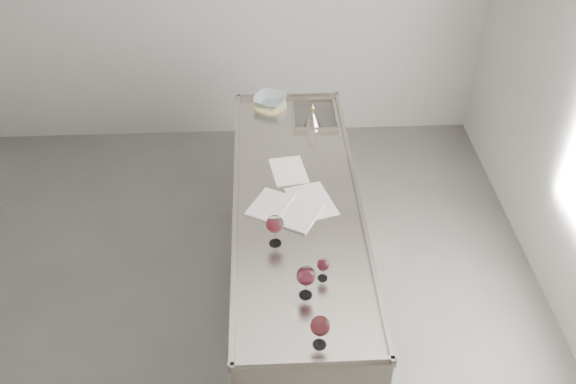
{
  "coord_description": "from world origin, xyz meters",
  "views": [
    {
      "loc": [
        0.3,
        -2.66,
        3.38
      ],
      "look_at": [
        0.44,
        0.27,
        1.02
      ],
      "focal_mm": 40.0,
      "sensor_mm": 36.0,
      "label": 1
    }
  ],
  "objects_px": {
    "counter": "(297,255)",
    "ceramic_bowl": "(270,100)",
    "wine_glass_right": "(320,327)",
    "wine_funnel": "(312,120)",
    "wine_glass_left": "(275,225)",
    "notebook": "(285,210)",
    "wine_glass_small": "(323,265)",
    "wine_glass_middle": "(306,276)"
  },
  "relations": [
    {
      "from": "wine_glass_small",
      "to": "wine_funnel",
      "type": "bearing_deg",
      "value": 87.72
    },
    {
      "from": "wine_glass_middle",
      "to": "wine_glass_right",
      "type": "xyz_separation_m",
      "value": [
        0.04,
        -0.31,
        -0.0
      ]
    },
    {
      "from": "wine_glass_small",
      "to": "ceramic_bowl",
      "type": "distance_m",
      "value": 1.75
    },
    {
      "from": "notebook",
      "to": "ceramic_bowl",
      "type": "distance_m",
      "value": 1.19
    },
    {
      "from": "wine_glass_middle",
      "to": "ceramic_bowl",
      "type": "height_order",
      "value": "wine_glass_middle"
    },
    {
      "from": "wine_glass_left",
      "to": "wine_glass_middle",
      "type": "height_order",
      "value": "wine_glass_left"
    },
    {
      "from": "counter",
      "to": "wine_glass_right",
      "type": "relative_size",
      "value": 13.13
    },
    {
      "from": "counter",
      "to": "wine_funnel",
      "type": "height_order",
      "value": "wine_funnel"
    },
    {
      "from": "counter",
      "to": "wine_glass_small",
      "type": "xyz_separation_m",
      "value": [
        0.09,
        -0.66,
        0.56
      ]
    },
    {
      "from": "counter",
      "to": "wine_glass_small",
      "type": "height_order",
      "value": "wine_glass_small"
    },
    {
      "from": "counter",
      "to": "ceramic_bowl",
      "type": "bearing_deg",
      "value": 97.05
    },
    {
      "from": "ceramic_bowl",
      "to": "wine_glass_small",
      "type": "bearing_deg",
      "value": -82.56
    },
    {
      "from": "counter",
      "to": "wine_glass_middle",
      "type": "bearing_deg",
      "value": -90.25
    },
    {
      "from": "wine_glass_right",
      "to": "notebook",
      "type": "height_order",
      "value": "wine_glass_right"
    },
    {
      "from": "wine_glass_middle",
      "to": "notebook",
      "type": "distance_m",
      "value": 0.68
    },
    {
      "from": "wine_glass_small",
      "to": "wine_glass_left",
      "type": "bearing_deg",
      "value": 130.69
    },
    {
      "from": "counter",
      "to": "notebook",
      "type": "xyz_separation_m",
      "value": [
        -0.08,
        -0.11,
        0.47
      ]
    },
    {
      "from": "wine_glass_left",
      "to": "wine_funnel",
      "type": "height_order",
      "value": "wine_funnel"
    },
    {
      "from": "wine_glass_middle",
      "to": "notebook",
      "type": "bearing_deg",
      "value": 96.66
    },
    {
      "from": "wine_glass_right",
      "to": "notebook",
      "type": "bearing_deg",
      "value": 97.04
    },
    {
      "from": "wine_funnel",
      "to": "wine_glass_left",
      "type": "bearing_deg",
      "value": -104.26
    },
    {
      "from": "wine_glass_small",
      "to": "counter",
      "type": "bearing_deg",
      "value": 98.08
    },
    {
      "from": "notebook",
      "to": "wine_funnel",
      "type": "bearing_deg",
      "value": 104.11
    },
    {
      "from": "notebook",
      "to": "counter",
      "type": "bearing_deg",
      "value": 81.43
    },
    {
      "from": "wine_glass_left",
      "to": "ceramic_bowl",
      "type": "xyz_separation_m",
      "value": [
        0.01,
        1.46,
        -0.09
      ]
    },
    {
      "from": "wine_glass_left",
      "to": "wine_glass_small",
      "type": "xyz_separation_m",
      "value": [
        0.24,
        -0.28,
        -0.04
      ]
    },
    {
      "from": "notebook",
      "to": "wine_glass_small",
      "type": "bearing_deg",
      "value": -43.71
    },
    {
      "from": "wine_glass_small",
      "to": "wine_funnel",
      "type": "distance_m",
      "value": 1.44
    },
    {
      "from": "wine_glass_left",
      "to": "wine_glass_small",
      "type": "distance_m",
      "value": 0.37
    },
    {
      "from": "wine_glass_middle",
      "to": "wine_glass_right",
      "type": "distance_m",
      "value": 0.31
    },
    {
      "from": "counter",
      "to": "wine_glass_small",
      "type": "distance_m",
      "value": 0.87
    },
    {
      "from": "counter",
      "to": "wine_glass_left",
      "type": "distance_m",
      "value": 0.73
    },
    {
      "from": "wine_glass_left",
      "to": "notebook",
      "type": "relative_size",
      "value": 0.41
    },
    {
      "from": "wine_glass_middle",
      "to": "notebook",
      "type": "height_order",
      "value": "wine_glass_middle"
    },
    {
      "from": "counter",
      "to": "ceramic_bowl",
      "type": "height_order",
      "value": "ceramic_bowl"
    },
    {
      "from": "wine_glass_left",
      "to": "counter",
      "type": "bearing_deg",
      "value": 69.23
    },
    {
      "from": "wine_glass_small",
      "to": "notebook",
      "type": "xyz_separation_m",
      "value": [
        -0.17,
        0.55,
        -0.09
      ]
    },
    {
      "from": "wine_glass_left",
      "to": "wine_funnel",
      "type": "relative_size",
      "value": 0.99
    },
    {
      "from": "wine_glass_left",
      "to": "notebook",
      "type": "bearing_deg",
      "value": 76.97
    },
    {
      "from": "counter",
      "to": "wine_glass_right",
      "type": "bearing_deg",
      "value": -87.9
    },
    {
      "from": "counter",
      "to": "wine_glass_right",
      "type": "xyz_separation_m",
      "value": [
        0.04,
        -1.08,
        0.6
      ]
    },
    {
      "from": "wine_glass_left",
      "to": "ceramic_bowl",
      "type": "relative_size",
      "value": 0.83
    }
  ]
}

